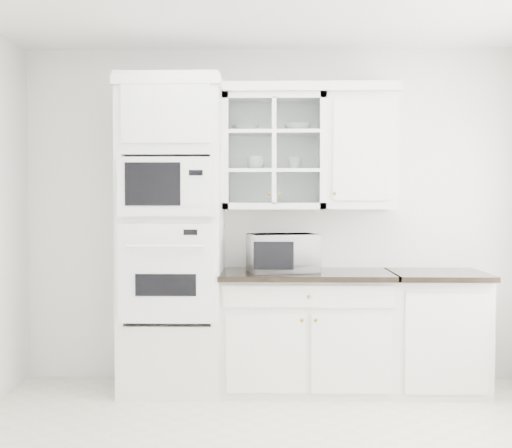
{
  "coord_description": "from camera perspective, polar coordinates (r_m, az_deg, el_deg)",
  "views": [
    {
      "loc": [
        0.01,
        -3.49,
        1.46
      ],
      "look_at": [
        -0.1,
        1.05,
        1.3
      ],
      "focal_mm": 45.0,
      "sensor_mm": 36.0,
      "label": 1
    }
  ],
  "objects": [
    {
      "name": "bowl_a",
      "position": [
        5.13,
        -0.95,
        8.45
      ],
      "size": [
        0.25,
        0.25,
        0.05
      ],
      "primitive_type": "imported",
      "rotation": [
        0.0,
        0.0,
        0.25
      ],
      "color": "white",
      "rests_on": "upper_cabinet_glass"
    },
    {
      "name": "countertop_microwave",
      "position": [
        4.93,
        2.36,
        -2.57
      ],
      "size": [
        0.59,
        0.53,
        0.29
      ],
      "primitive_type": "imported",
      "rotation": [
        0.0,
        0.0,
        3.38
      ],
      "color": "white",
      "rests_on": "base_cabinet_run"
    },
    {
      "name": "base_cabinet_run",
      "position": [
        5.05,
        4.48,
        -9.38
      ],
      "size": [
        1.32,
        0.67,
        0.92
      ],
      "color": "white",
      "rests_on": "ground"
    },
    {
      "name": "upper_cabinet_glass",
      "position": [
        5.09,
        1.62,
        6.4
      ],
      "size": [
        0.8,
        0.33,
        0.9
      ],
      "color": "white",
      "rests_on": "room_shell"
    },
    {
      "name": "oven_column",
      "position": [
        4.98,
        -7.4,
        -1.0
      ],
      "size": [
        0.76,
        0.68,
        2.4
      ],
      "color": "white",
      "rests_on": "ground"
    },
    {
      "name": "bowl_b",
      "position": [
        5.14,
        3.68,
        8.52
      ],
      "size": [
        0.22,
        0.22,
        0.06
      ],
      "primitive_type": "imported",
      "rotation": [
        0.0,
        0.0,
        -0.07
      ],
      "color": "white",
      "rests_on": "upper_cabinet_glass"
    },
    {
      "name": "extra_base_cabinet",
      "position": [
        5.2,
        15.7,
        -9.12
      ],
      "size": [
        0.72,
        0.67,
        0.92
      ],
      "color": "white",
      "rests_on": "ground"
    },
    {
      "name": "room_shell",
      "position": [
        3.94,
        1.25,
        6.67
      ],
      "size": [
        4.0,
        3.5,
        2.7
      ],
      "color": "white",
      "rests_on": "ground"
    },
    {
      "name": "cup_a",
      "position": [
        5.09,
        -0.03,
        5.43
      ],
      "size": [
        0.14,
        0.14,
        0.11
      ],
      "primitive_type": "imported",
      "rotation": [
        0.0,
        0.0,
        0.03
      ],
      "color": "white",
      "rests_on": "upper_cabinet_glass"
    },
    {
      "name": "upper_cabinet_solid",
      "position": [
        5.14,
        9.21,
        6.34
      ],
      "size": [
        0.55,
        0.33,
        0.9
      ],
      "primitive_type": "cube",
      "color": "white",
      "rests_on": "room_shell"
    },
    {
      "name": "crown_molding",
      "position": [
        5.13,
        0.43,
        11.83
      ],
      "size": [
        2.14,
        0.38,
        0.07
      ],
      "primitive_type": "cube",
      "color": "white",
      "rests_on": "room_shell"
    },
    {
      "name": "cup_b",
      "position": [
        5.11,
        3.44,
        5.39
      ],
      "size": [
        0.14,
        0.14,
        0.1
      ],
      "primitive_type": "imported",
      "rotation": [
        0.0,
        0.0,
        -0.26
      ],
      "color": "white",
      "rests_on": "upper_cabinet_glass"
    }
  ]
}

